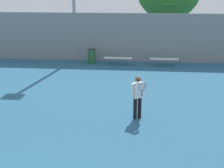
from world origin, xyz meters
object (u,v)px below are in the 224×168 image
at_px(bench_courtside_far, 164,59).
at_px(tennis_player, 138,95).
at_px(bench_courtside_near, 118,58).
at_px(trash_bin, 92,56).

bearing_deg(bench_courtside_far, tennis_player, -100.26).
distance_m(tennis_player, bench_courtside_near, 8.49).
height_order(tennis_player, bench_courtside_near, tennis_player).
bearing_deg(trash_bin, tennis_player, -70.24).
bearing_deg(tennis_player, trash_bin, 76.66).
relative_size(tennis_player, bench_courtside_far, 0.93).
xyz_separation_m(tennis_player, bench_courtside_near, (-1.38, 8.36, -0.50)).
xyz_separation_m(tennis_player, trash_bin, (-3.10, 8.64, -0.46)).
xyz_separation_m(tennis_player, bench_courtside_far, (1.51, 8.36, -0.50)).
xyz_separation_m(bench_courtside_near, bench_courtside_far, (2.89, -0.00, -0.00)).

